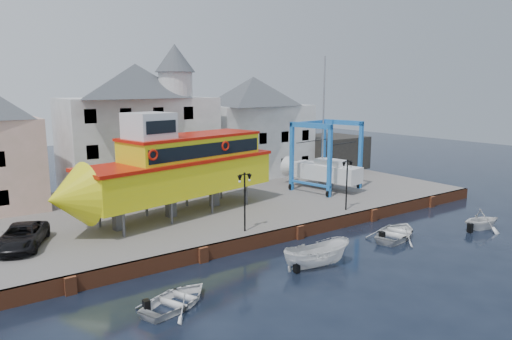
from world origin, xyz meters
TOP-DOWN VIEW (x-y plane):
  - ground at (0.00, 0.00)m, footprint 140.00×140.00m
  - hardstanding at (0.00, 11.00)m, footprint 44.00×22.00m
  - quay_wall at (-0.00, 0.10)m, footprint 44.00×0.47m
  - building_white_main at (-4.87, 18.39)m, footprint 14.00×8.30m
  - building_white_right at (9.00, 19.00)m, footprint 12.00×8.00m
  - shed_dark at (19.00, 17.00)m, footprint 8.00×7.00m
  - lamp_post_left at (-4.00, 1.20)m, footprint 1.12×0.32m
  - lamp_post_right at (6.00, 1.20)m, footprint 1.12×0.32m
  - tour_boat at (-6.64, 7.59)m, footprint 19.21×8.41m
  - travel_lift at (9.98, 8.74)m, footprint 6.85×8.82m
  - van at (-17.33, 6.44)m, footprint 4.24×5.74m
  - motorboat_a at (-2.64, -4.74)m, footprint 4.82×2.55m
  - motorboat_b at (6.06, -3.89)m, footprint 5.80×4.92m
  - motorboat_c at (13.17, -6.39)m, footprint 3.98×3.66m
  - motorboat_d at (-11.91, -4.49)m, footprint 5.05×4.41m

SIDE VIEW (x-z plane):
  - ground at x=0.00m, z-range 0.00..0.00m
  - motorboat_a at x=-2.64m, z-range -0.88..0.88m
  - motorboat_b at x=6.06m, z-range -0.51..0.51m
  - motorboat_c at x=13.17m, z-range -0.88..0.88m
  - motorboat_d at x=-11.91m, z-range -0.44..0.44m
  - hardstanding at x=0.00m, z-range 0.00..1.00m
  - quay_wall at x=0.00m, z-range 0.00..1.00m
  - van at x=-17.33m, z-range 1.00..2.45m
  - shed_dark at x=19.00m, z-range 1.00..5.00m
  - travel_lift at x=9.98m, z-range -3.30..9.62m
  - lamp_post_left at x=-4.00m, z-range 2.07..6.27m
  - lamp_post_right at x=6.00m, z-range 2.07..6.27m
  - tour_boat at x=-6.64m, z-range 0.77..8.91m
  - building_white_right at x=9.00m, z-range 1.00..12.20m
  - building_white_main at x=-4.87m, z-range 0.34..14.34m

